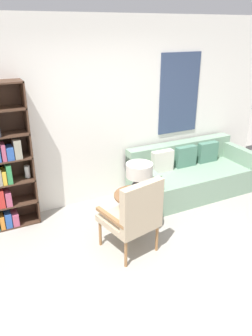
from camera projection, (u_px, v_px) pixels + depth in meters
ground_plane at (158, 280)px, 3.55m from camera, size 14.00×14.00×0.00m
wall_back at (89, 116)px, 4.69m from camera, size 6.40×0.08×2.70m
armchair at (135, 213)px, 3.77m from camera, size 0.67×0.70×0.98m
couch at (189, 175)px, 5.35m from camera, size 1.95×0.88×0.78m
side_table at (136, 198)px, 4.24m from camera, size 0.57×0.57×0.54m
table_lamp at (139, 176)px, 4.09m from camera, size 0.34×0.34×0.44m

